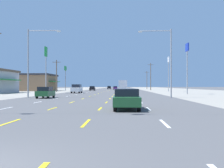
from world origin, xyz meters
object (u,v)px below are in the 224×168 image
streetlight_right_row_0 (167,57)px  hatchback_far_left_near (45,92)px  sedan_center_turn_farther (115,88)px  pole_sign_right_row_1 (187,56)px  box_truck_inner_right_midfar (123,85)px  hatchback_far_left_far (92,88)px  streetlight_left_row_0 (32,57)px  suv_far_left_mid (77,89)px  hatchback_inner_left_farthest (109,88)px  sedan_inner_right_nearest (127,99)px  pole_sign_left_row_1 (46,59)px  pole_sign_left_row_2 (65,72)px  pole_sign_right_row_2 (169,66)px

streetlight_right_row_0 → hatchback_far_left_near: bearing=-173.3°
sedan_center_turn_farther → pole_sign_right_row_1: bearing=-75.9°
hatchback_far_left_near → pole_sign_right_row_1: size_ratio=0.39×
box_truck_inner_right_midfar → streetlight_right_row_0: 41.28m
hatchback_far_left_far → streetlight_left_row_0: (-2.55, -54.02, 4.96)m
suv_far_left_mid → hatchback_inner_left_farthest: 71.02m
box_truck_inner_right_midfar → hatchback_far_left_far: bearing=128.0°
hatchback_far_left_near → sedan_inner_right_nearest: bearing=-57.7°
hatchback_far_left_near → suv_far_left_mid: suv_far_left_mid is taller
hatchback_inner_left_farthest → streetlight_left_row_0: bearing=-93.9°
pole_sign_left_row_1 → streetlight_left_row_0: bearing=-79.0°
pole_sign_left_row_2 → pole_sign_right_row_1: size_ratio=0.83×
pole_sign_right_row_1 → pole_sign_right_row_2: bearing=88.7°
pole_sign_right_row_2 → sedan_center_turn_farther: bearing=113.4°
suv_far_left_mid → hatchback_far_left_far: 31.10m
pole_sign_right_row_1 → pole_sign_right_row_2: 25.39m
hatchback_inner_left_farthest → pole_sign_right_row_1: (19.47, -77.78, 6.79)m
hatchback_far_left_far → streetlight_right_row_0: size_ratio=0.40×
sedan_inner_right_nearest → hatchback_inner_left_farthest: hatchback_inner_left_farthest is taller
hatchback_far_left_near → pole_sign_left_row_2: 56.80m
sedan_inner_right_nearest → hatchback_far_left_far: 73.75m
pole_sign_right_row_2 → streetlight_right_row_0: 42.08m
hatchback_far_left_near → streetlight_right_row_0: (16.71, 1.96, 4.87)m
suv_far_left_mid → hatchback_far_left_far: suv_far_left_mid is taller
sedan_center_turn_farther → streetlight_right_row_0: (9.55, -80.01, 4.90)m
pole_sign_left_row_1 → streetlight_right_row_0: 32.18m
hatchback_inner_left_farthest → pole_sign_left_row_1: 73.08m
pole_sign_right_row_2 → hatchback_inner_left_farthest: bearing=111.0°
hatchback_far_left_far → pole_sign_right_row_2: (23.86, -12.58, 6.65)m
suv_far_left_mid → streetlight_left_row_0: 23.54m
pole_sign_left_row_2 → streetlight_left_row_0: (6.69, -53.78, -0.80)m
pole_sign_right_row_1 → sedan_center_turn_farther: bearing=104.1°
pole_sign_right_row_2 → streetlight_right_row_0: size_ratio=1.05×
streetlight_left_row_0 → pole_sign_left_row_2: bearing=97.1°
pole_sign_right_row_1 → streetlight_right_row_0: 17.44m
suv_far_left_mid → hatchback_inner_left_farthest: (3.81, 70.92, -0.24)m
sedan_inner_right_nearest → pole_sign_left_row_1: 44.95m
streetlight_right_row_0 → pole_sign_left_row_1: bearing=137.1°
pole_sign_left_row_1 → streetlight_left_row_0: pole_sign_left_row_1 is taller
streetlight_right_row_0 → box_truck_inner_right_midfar: bearing=98.8°
pole_sign_left_row_1 → sedan_center_turn_farther: bearing=76.5°
box_truck_inner_right_midfar → hatchback_inner_left_farthest: bearing=97.2°
hatchback_inner_left_farthest → hatchback_far_left_near: bearing=-92.3°
hatchback_inner_left_farthest → pole_sign_left_row_2: pole_sign_left_row_2 is taller
suv_far_left_mid → pole_sign_left_row_2: size_ratio=0.58×
pole_sign_left_row_2 → suv_far_left_mid: bearing=-73.4°
hatchback_inner_left_farthest → pole_sign_left_row_1: size_ratio=0.37×
pole_sign_left_row_2 → streetlight_left_row_0: size_ratio=0.86×
sedan_inner_right_nearest → pole_sign_right_row_2: pole_sign_right_row_2 is taller
hatchback_inner_left_farthest → pole_sign_left_row_1: pole_sign_left_row_1 is taller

